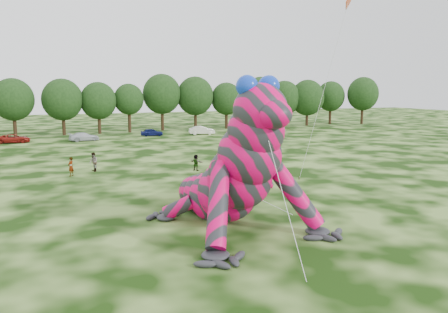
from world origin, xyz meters
name	(u,v)px	position (x,y,z in m)	size (l,w,h in m)	color
ground	(281,224)	(0.00, 0.00, 0.00)	(240.00, 240.00, 0.00)	#16330A
inflatable_gecko	(216,149)	(-3.15, 2.39, 4.29)	(14.46, 17.17, 8.58)	#E00256
flying_kite	(345,14)	(10.27, 8.50, 13.76)	(3.46, 2.84, 15.58)	#D8461B
tree_6	(14,108)	(-17.56, 56.68, 4.75)	(6.52, 5.86, 9.49)	black
tree_7	(63,107)	(-10.08, 56.80, 4.74)	(6.68, 6.01, 9.48)	black
tree_8	(99,108)	(-4.22, 56.99, 4.47)	(6.14, 5.53, 8.94)	black
tree_9	(129,108)	(1.06, 57.35, 4.34)	(5.27, 4.74, 8.68)	black
tree_10	(162,102)	(7.40, 58.58, 5.25)	(7.09, 6.38, 10.50)	black
tree_11	(195,103)	(13.79, 58.20, 5.03)	(7.01, 6.31, 10.07)	black
tree_12	(226,106)	(20.01, 57.74, 4.49)	(5.99, 5.39, 8.97)	black
tree_13	(260,102)	(27.13, 57.13, 5.06)	(6.83, 6.15, 10.13)	black
tree_14	(284,103)	(33.46, 58.72, 4.70)	(6.82, 6.14, 9.40)	black
tree_15	(307,103)	(38.47, 57.77, 4.82)	(7.17, 6.45, 9.63)	black
tree_16	(330,103)	(45.45, 59.37, 4.69)	(6.26, 5.63, 9.37)	black
tree_17	(363,101)	(51.95, 56.66, 5.15)	(6.98, 6.28, 10.30)	black
car_2	(14,139)	(-17.28, 48.14, 0.64)	(2.12, 4.59, 1.28)	maroon
car_3	(84,137)	(-7.57, 46.85, 0.64)	(1.80, 4.42, 1.28)	silver
car_4	(152,132)	(3.40, 49.81, 0.63)	(1.48, 3.68, 1.26)	#0F164E
car_5	(202,130)	(11.86, 48.88, 0.72)	(1.53, 4.39, 1.45)	silver
car_6	(253,131)	(20.25, 46.18, 0.63)	(2.08, 4.52, 1.26)	#252427
car_7	(273,128)	(25.86, 49.22, 0.67)	(1.87, 4.60, 1.34)	silver
spectator_3	(243,143)	(11.20, 30.15, 0.81)	(0.94, 0.39, 1.61)	gray
spectator_5	(196,163)	(0.61, 17.84, 0.78)	(1.45, 0.46, 1.57)	gray
spectator_1	(93,162)	(-8.62, 21.04, 0.92)	(0.89, 0.69, 1.83)	gray
spectator_0	(71,167)	(-10.73, 19.54, 0.87)	(0.63, 0.42, 1.73)	gray
spectator_2	(237,142)	(10.80, 31.18, 0.85)	(1.10, 0.63, 1.70)	gray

